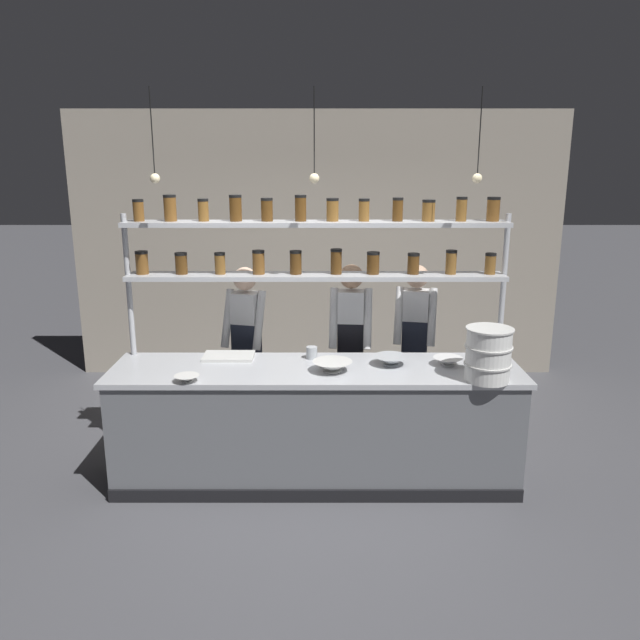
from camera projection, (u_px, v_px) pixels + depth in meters
ground_plane at (314, 477)px, 4.95m from camera, size 40.00×40.00×0.00m
back_wall at (315, 247)px, 7.09m from camera, size 5.51×0.12×2.98m
prep_counter at (314, 424)px, 4.83m from camera, size 3.11×0.76×0.92m
spice_shelf_unit at (313, 253)px, 4.83m from camera, size 2.99×0.28×2.19m
chef_left at (244, 344)px, 5.42m from camera, size 0.41×0.33×1.57m
chef_center at (348, 343)px, 5.37m from camera, size 0.38×0.30×1.60m
chef_right at (412, 340)px, 5.53m from camera, size 0.40×0.32×1.57m
container_stack at (486, 354)px, 4.40m from camera, size 0.33×0.33×0.39m
cutting_board at (226, 356)px, 4.95m from camera, size 0.40×0.26×0.02m
prep_bowl_near_left at (185, 379)px, 4.40m from camera, size 0.18×0.18×0.05m
prep_bowl_center_front at (389, 361)px, 4.77m from camera, size 0.27×0.27×0.07m
prep_bowl_center_back at (330, 367)px, 4.62m from camera, size 0.30×0.30×0.08m
prep_bowl_near_right at (445, 361)px, 4.77m from camera, size 0.23×0.23×0.06m
serving_cup_front at (310, 353)px, 4.92m from camera, size 0.09×0.09×0.10m
pendant_light_row at (313, 174)px, 4.36m from camera, size 2.33×0.07×0.65m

